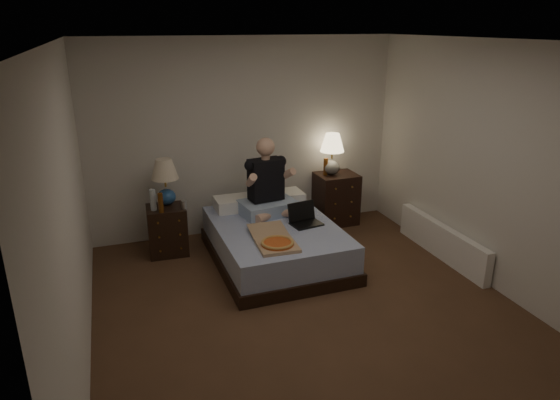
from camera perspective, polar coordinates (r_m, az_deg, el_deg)
name	(u,v)px	position (r m, az deg, el deg)	size (l,w,h in m)	color
floor	(310,312)	(4.94, 3.50, -12.69)	(4.00, 4.50, 0.00)	brown
ceiling	(317,41)	(4.18, 4.24, 17.67)	(4.00, 4.50, 0.00)	white
wall_back	(246,137)	(6.46, -3.95, 7.15)	(4.00, 2.50, 0.00)	silver
wall_front	(495,329)	(2.68, 23.34, -13.38)	(4.00, 2.50, 0.00)	silver
wall_left	(70,217)	(4.10, -22.89, -1.78)	(4.50, 2.50, 0.00)	silver
wall_right	(497,169)	(5.48, 23.55, 3.26)	(4.50, 2.50, 0.00)	silver
bed	(276,243)	(5.82, -0.50, -4.93)	(1.34, 1.78, 0.45)	#596FB3
nightstand_left	(168,230)	(6.13, -12.73, -3.38)	(0.45, 0.41, 0.59)	black
nightstand_right	(335,198)	(6.94, 6.33, 0.22)	(0.54, 0.49, 0.70)	black
lamp_left	(165,182)	(6.04, -12.97, 2.02)	(0.32, 0.32, 0.56)	#285693
lamp_right	(332,154)	(6.72, 5.96, 5.23)	(0.32, 0.32, 0.56)	gray
water_bottle	(153,200)	(5.93, -14.32, 0.01)	(0.07, 0.07, 0.25)	silver
soda_can	(184,205)	(5.92, -10.93, -0.53)	(0.07, 0.07, 0.10)	#BBBBB6
beer_bottle_left	(161,203)	(5.84, -13.48, -0.31)	(0.06, 0.06, 0.23)	#5E320D
beer_bottle_right	(326,167)	(6.73, 5.24, 3.82)	(0.06, 0.06, 0.23)	#5F310D
person	(268,177)	(5.93, -1.43, 2.65)	(0.66, 0.52, 0.93)	black
laptop	(307,215)	(5.71, 3.07, -1.73)	(0.34, 0.28, 0.24)	black
pizza_box	(277,244)	(5.17, -0.31, -5.03)	(0.40, 0.76, 0.08)	tan
radiator	(442,241)	(6.22, 18.01, -4.52)	(0.10, 1.60, 0.40)	white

